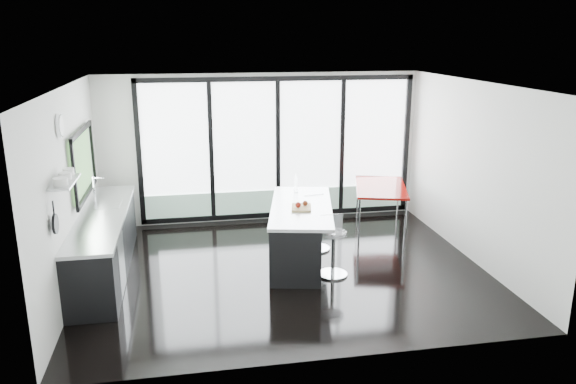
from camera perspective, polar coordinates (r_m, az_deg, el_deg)
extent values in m
cube|color=black|center=(8.67, -0.29, -7.91)|extent=(6.00, 5.00, 0.00)
cube|color=white|center=(7.97, -0.32, 10.87)|extent=(6.00, 5.00, 0.00)
cube|color=silver|center=(10.61, -2.69, 4.45)|extent=(6.00, 0.00, 2.80)
cube|color=white|center=(10.63, -1.06, 4.48)|extent=(5.00, 0.02, 2.50)
cube|color=slate|center=(10.84, -0.99, -0.91)|extent=(5.00, 0.02, 0.44)
cube|color=black|center=(10.46, -7.81, 4.16)|extent=(0.08, 0.04, 2.50)
cube|color=black|center=(10.59, -1.02, 4.44)|extent=(0.08, 0.04, 2.50)
cube|color=black|center=(10.86, 5.52, 4.65)|extent=(0.08, 0.04, 2.50)
cube|color=silver|center=(5.87, 3.99, -5.01)|extent=(6.00, 0.00, 2.80)
cube|color=silver|center=(8.24, -21.30, 0.06)|extent=(0.00, 5.00, 2.80)
cube|color=#4F7F44|center=(9.05, -20.24, 2.80)|extent=(0.02, 1.60, 0.90)
cube|color=#AAADAF|center=(7.33, -21.74, 0.97)|extent=(0.25, 0.80, 0.03)
cylinder|color=white|center=(7.76, -22.17, 6.24)|extent=(0.04, 0.30, 0.30)
cylinder|color=black|center=(7.07, -22.56, -3.01)|extent=(0.03, 0.24, 0.24)
cube|color=silver|center=(9.20, 18.43, 1.89)|extent=(0.00, 5.00, 2.80)
cube|color=black|center=(8.85, -18.15, -5.17)|extent=(0.65, 3.20, 0.87)
cube|color=#AAADAF|center=(8.71, -18.41, -2.34)|extent=(0.69, 3.24, 0.05)
cube|color=#AAADAF|center=(9.18, -18.01, -1.38)|extent=(0.45, 0.48, 0.06)
cylinder|color=silver|center=(9.14, -19.07, 0.04)|extent=(0.02, 0.02, 0.44)
cube|color=#AAADAF|center=(8.12, -16.59, -7.05)|extent=(0.03, 0.60, 0.80)
cube|color=black|center=(8.89, 0.84, -4.32)|extent=(1.17, 2.26, 0.85)
cube|color=#AAADAF|center=(8.74, 1.37, -1.55)|extent=(1.37, 2.36, 0.05)
cube|color=tan|center=(8.59, 1.37, -1.59)|extent=(0.37, 0.44, 0.03)
sphere|color=maroon|center=(8.53, 1.04, -1.31)|extent=(0.10, 0.10, 0.09)
sphere|color=#5E240F|center=(8.62, 1.76, -1.14)|extent=(0.10, 0.10, 0.08)
cylinder|color=silver|center=(9.41, 0.80, 0.73)|extent=(0.08, 0.08, 0.27)
cylinder|color=silver|center=(8.38, 4.61, -6.23)|extent=(0.45, 0.45, 0.70)
cylinder|color=silver|center=(9.34, 2.96, -3.82)|extent=(0.51, 0.51, 0.70)
cube|color=maroon|center=(10.39, 9.30, -1.61)|extent=(1.27, 1.72, 0.83)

